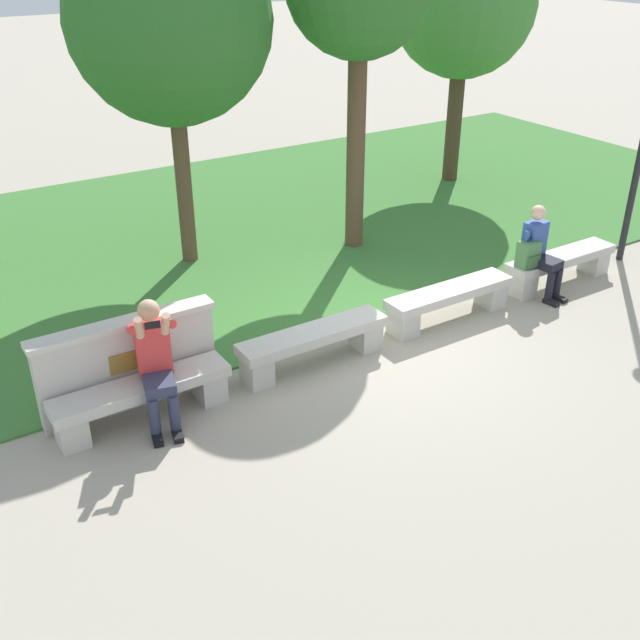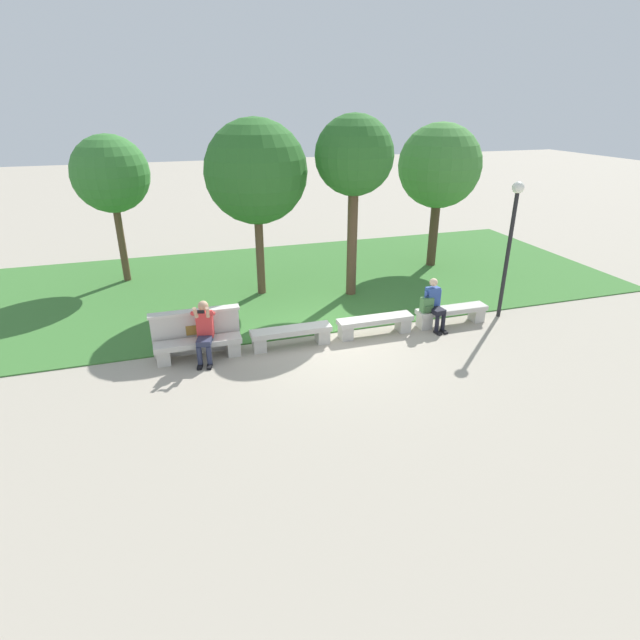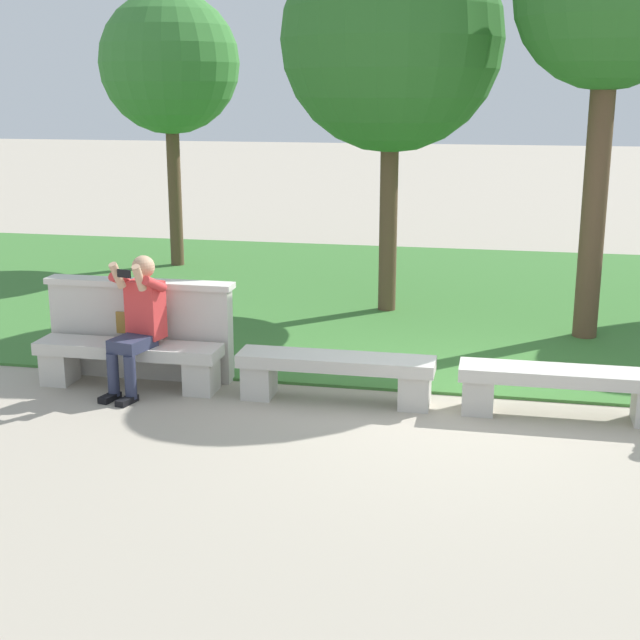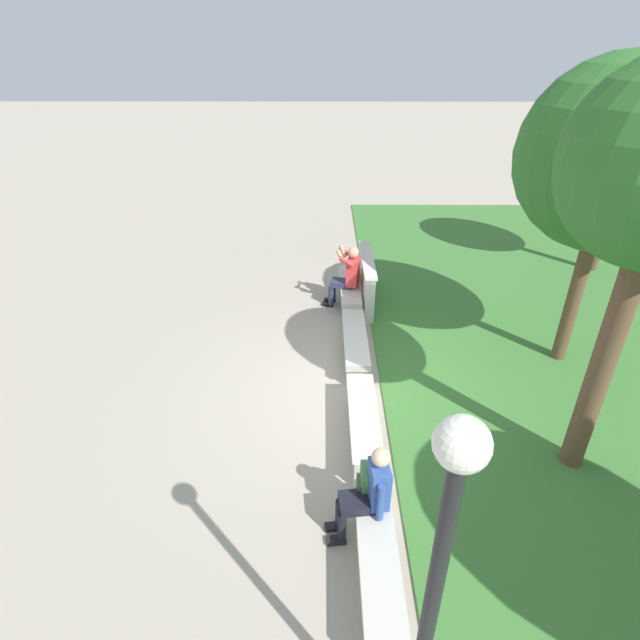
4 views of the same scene
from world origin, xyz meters
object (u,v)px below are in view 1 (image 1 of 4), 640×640
(bench_far, at_px, (560,264))
(person_distant, at_px, (540,249))
(tree_right_background, at_px, (464,5))
(bench_near, at_px, (313,342))
(bench_mid, at_px, (449,299))
(tree_far_back, at_px, (169,21))
(bench_main, at_px, (142,396))
(person_photographer, at_px, (155,358))
(backpack, at_px, (529,255))

(bench_far, bearing_deg, person_distant, -173.22)
(person_distant, relative_size, tree_right_background, 0.27)
(bench_near, relative_size, bench_far, 1.00)
(tree_right_background, bearing_deg, bench_far, -113.07)
(bench_mid, xyz_separation_m, tree_far_back, (-2.05, 3.56, 3.13))
(bench_near, bearing_deg, tree_right_background, 36.70)
(bench_main, distance_m, bench_far, 6.20)
(bench_near, height_order, tree_right_background, tree_right_background)
(person_distant, xyz_separation_m, tree_right_background, (2.48, 4.58, 2.59))
(bench_far, height_order, person_distant, person_distant)
(tree_far_back, bearing_deg, bench_mid, -60.14)
(bench_far, height_order, person_photographer, person_photographer)
(bench_main, bearing_deg, tree_far_back, 59.61)
(bench_near, distance_m, tree_far_back, 4.74)
(person_photographer, height_order, person_distant, person_photographer)
(bench_mid, distance_m, backpack, 1.37)
(backpack, height_order, tree_right_background, tree_right_background)
(bench_near, distance_m, tree_right_background, 8.12)
(bench_mid, relative_size, person_distant, 1.47)
(bench_near, bearing_deg, bench_far, 0.00)
(person_distant, bearing_deg, bench_main, 179.33)
(bench_far, bearing_deg, tree_right_background, 66.93)
(person_distant, bearing_deg, tree_right_background, 61.60)
(backpack, bearing_deg, bench_main, 179.52)
(backpack, distance_m, tree_right_background, 5.90)
(bench_mid, bearing_deg, person_photographer, -178.92)
(person_photographer, xyz_separation_m, tree_far_back, (1.93, 3.64, 2.69))
(person_distant, xyz_separation_m, tree_far_back, (-3.56, 3.63, 2.76))
(bench_far, height_order, backpack, backpack)
(bench_near, height_order, backpack, backpack)
(bench_near, relative_size, bench_mid, 1.00)
(bench_near, distance_m, bench_far, 4.14)
(bench_main, relative_size, bench_far, 1.00)
(person_photographer, height_order, tree_right_background, tree_right_background)
(tree_right_background, bearing_deg, bench_main, -150.94)
(person_photographer, relative_size, person_distant, 1.05)
(bench_main, height_order, tree_right_background, tree_right_background)
(bench_main, xyz_separation_m, tree_far_back, (2.09, 3.56, 3.13))
(bench_far, bearing_deg, bench_main, 180.00)
(backpack, bearing_deg, bench_far, 3.54)
(bench_near, height_order, bench_far, same)
(bench_main, bearing_deg, bench_mid, 0.00)
(bench_mid, xyz_separation_m, person_distant, (1.51, -0.07, 0.37))
(person_photographer, bearing_deg, bench_main, 154.50)
(bench_main, relative_size, bench_near, 1.00)
(bench_mid, bearing_deg, bench_far, 0.00)
(bench_mid, relative_size, tree_far_back, 0.38)
(bench_mid, height_order, person_distant, person_distant)
(bench_main, xyz_separation_m, tree_right_background, (8.13, 4.52, 2.96))
(tree_right_background, bearing_deg, person_photographer, -150.06)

